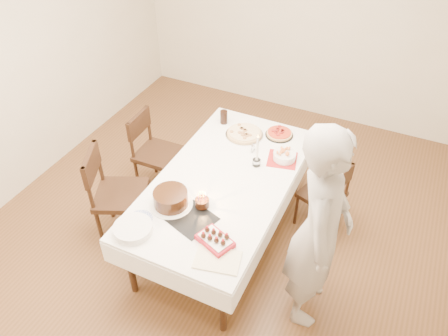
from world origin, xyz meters
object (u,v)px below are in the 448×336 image
at_px(dining_table, 224,208).
at_px(taper_candle, 257,150).
at_px(pizza_pepperoni, 279,134).
at_px(pasta_bowl, 284,156).
at_px(chair_left_savory, 158,154).
at_px(pizza_white, 244,133).
at_px(layer_cake, 171,199).
at_px(chair_right_savory, 322,194).
at_px(person, 319,231).
at_px(strawberry_box, 215,240).
at_px(chair_left_dessert, 121,195).
at_px(cola_glass, 224,117).
at_px(birthday_cake, 202,200).

distance_m(dining_table, taper_candle, 0.66).
bearing_deg(pizza_pepperoni, pasta_bowl, -63.29).
bearing_deg(chair_left_savory, pizza_white, -159.93).
bearing_deg(chair_left_savory, layer_cake, 127.68).
bearing_deg(taper_candle, chair_left_savory, 177.44).
xyz_separation_m(chair_left_savory, pizza_pepperoni, (1.18, 0.49, 0.31)).
xyz_separation_m(chair_right_savory, pizza_pepperoni, (-0.58, 0.30, 0.37)).
height_order(chair_left_savory, pizza_white, chair_left_savory).
relative_size(chair_right_savory, person, 0.44).
relative_size(chair_left_savory, layer_cake, 2.49).
bearing_deg(pizza_pepperoni, chair_left_savory, -157.30).
relative_size(pizza_white, strawberry_box, 1.39).
relative_size(dining_table, chair_right_savory, 2.63).
height_order(layer_cake, strawberry_box, layer_cake).
distance_m(chair_left_savory, pizza_pepperoni, 1.32).
xyz_separation_m(chair_left_dessert, pasta_bowl, (1.30, 0.88, 0.29)).
xyz_separation_m(dining_table, chair_left_savory, (-0.96, 0.36, 0.09)).
relative_size(chair_left_dessert, taper_candle, 2.87).
relative_size(pasta_bowl, taper_candle, 0.61).
distance_m(person, layer_cake, 1.25).
xyz_separation_m(chair_right_savory, taper_candle, (-0.61, -0.25, 0.52)).
distance_m(pizza_pepperoni, strawberry_box, 1.56).
bearing_deg(cola_glass, pizza_white, -21.49).
distance_m(chair_left_savory, birthday_cake, 1.27).
distance_m(birthday_cake, strawberry_box, 0.42).
xyz_separation_m(dining_table, pizza_white, (-0.10, 0.70, 0.40)).
relative_size(pizza_pepperoni, strawberry_box, 1.02).
distance_m(pizza_white, cola_glass, 0.31).
bearing_deg(dining_table, layer_cake, -118.20).
xyz_separation_m(chair_right_savory, pizza_white, (-0.91, 0.14, 0.37)).
bearing_deg(dining_table, taper_candle, 58.38).
bearing_deg(pasta_bowl, taper_candle, -136.73).
relative_size(dining_table, pizza_pepperoni, 7.50).
bearing_deg(pasta_bowl, cola_glass, 158.35).
xyz_separation_m(cola_glass, strawberry_box, (0.65, -1.52, -0.04)).
height_order(pizza_white, pizza_pepperoni, same).
height_order(chair_left_savory, layer_cake, chair_left_savory).
relative_size(chair_left_savory, pasta_bowl, 4.29).
relative_size(chair_right_savory, pasta_bowl, 3.78).
relative_size(pizza_pepperoni, birthday_cake, 2.14).
xyz_separation_m(chair_left_savory, strawberry_box, (1.22, -1.07, 0.32)).
bearing_deg(dining_table, chair_left_savory, 159.43).
relative_size(pizza_pepperoni, taper_candle, 0.81).
bearing_deg(strawberry_box, pasta_bowl, 83.55).
bearing_deg(cola_glass, pizza_pepperoni, 3.60).
relative_size(person, strawberry_box, 6.67).
height_order(chair_left_savory, birthday_cake, chair_left_savory).
distance_m(dining_table, pasta_bowl, 0.77).
bearing_deg(pizza_pepperoni, dining_table, -104.46).
relative_size(chair_right_savory, pizza_white, 2.09).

